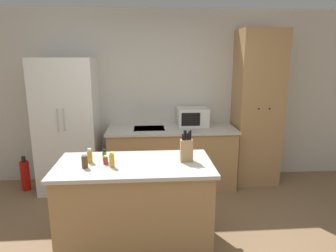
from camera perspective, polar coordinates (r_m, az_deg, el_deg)
wall_back at (r=4.67m, az=-2.91°, el=5.55°), size 7.20×0.06×2.60m
refrigerator at (r=4.51m, az=-18.45°, el=0.09°), size 0.82×0.68×1.90m
back_counter at (r=4.52m, az=0.68°, el=-5.82°), size 1.87×0.72×0.89m
pantry_cabinet at (r=4.70m, az=16.57°, el=3.20°), size 0.65×0.56×2.30m
kitchen_island at (r=3.16m, az=-6.23°, el=-14.62°), size 1.53×0.77×0.89m
microwave at (r=4.53m, az=4.68°, el=1.77°), size 0.45×0.38×0.27m
knife_block at (r=2.98m, az=3.54°, el=-4.55°), size 0.12×0.08×0.32m
spice_bottle_tall_dark at (r=3.06m, az=-14.68°, el=-5.54°), size 0.05×0.05×0.14m
spice_bottle_short_red at (r=2.98m, az=-11.82°, el=-6.40°), size 0.05×0.05×0.09m
spice_bottle_amber_oil at (r=2.89m, az=-10.64°, el=-6.40°), size 0.05×0.05×0.15m
spice_bottle_green_herb at (r=2.93m, az=-15.59°, el=-6.49°), size 0.06×0.06×0.14m
spice_bottle_pale_salt at (r=3.08m, az=-12.00°, el=-5.49°), size 0.04×0.04×0.12m
fire_extinguisher at (r=4.88m, az=-25.54°, el=-8.45°), size 0.13×0.13×0.51m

